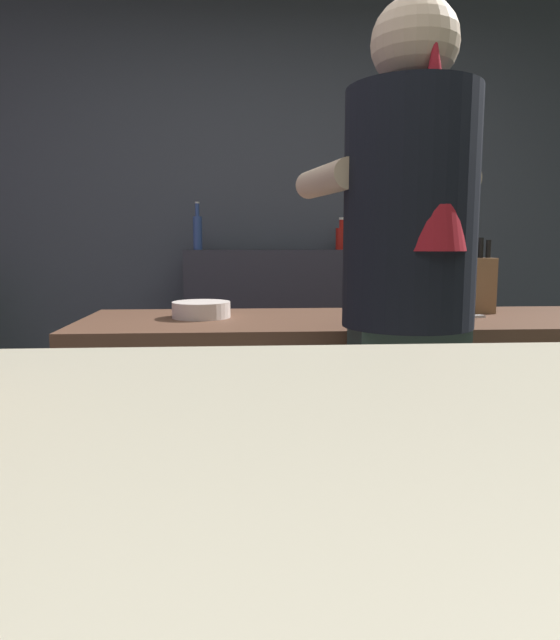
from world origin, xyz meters
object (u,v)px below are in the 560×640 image
(chefs_knife, at_px, (454,317))
(bottle_soy, at_px, (198,231))
(bartender, at_px, (409,295))
(knife_block, at_px, (479,284))
(mixing_bowl, at_px, (201,310))
(bottle_olive_oil, at_px, (342,237))

(chefs_knife, distance_m, bottle_soy, 1.71)
(bartender, relative_size, knife_block, 6.44)
(knife_block, distance_m, bottle_soy, 1.66)
(mixing_bowl, xyz_separation_m, bottle_olive_oil, (0.72, 1.34, 0.26))
(knife_block, bearing_deg, bottle_soy, 132.09)
(mixing_bowl, distance_m, bottle_olive_oil, 1.54)
(bartender, xyz_separation_m, bottle_olive_oil, (0.14, 1.83, 0.17))
(mixing_bowl, bearing_deg, chefs_knife, -5.86)
(bartender, bearing_deg, mixing_bowl, 37.64)
(knife_block, height_order, mixing_bowl, knife_block)
(knife_block, relative_size, chefs_knife, 1.14)
(knife_block, height_order, bottle_soy, bottle_soy)
(bartender, xyz_separation_m, mixing_bowl, (-0.57, 0.49, -0.09))
(chefs_knife, relative_size, bottle_soy, 0.91)
(bartender, distance_m, bottle_olive_oil, 1.85)
(knife_block, height_order, chefs_knife, knife_block)
(knife_block, xyz_separation_m, chefs_knife, (-0.15, -0.15, -0.10))
(knife_block, bearing_deg, chefs_knife, -133.92)
(bartender, xyz_separation_m, chefs_knife, (0.28, 0.41, -0.12))
(knife_block, xyz_separation_m, mixing_bowl, (-1.00, -0.07, -0.08))
(bottle_olive_oil, bearing_deg, chefs_knife, -84.60)
(bottle_soy, bearing_deg, bottle_olive_oil, 3.57)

